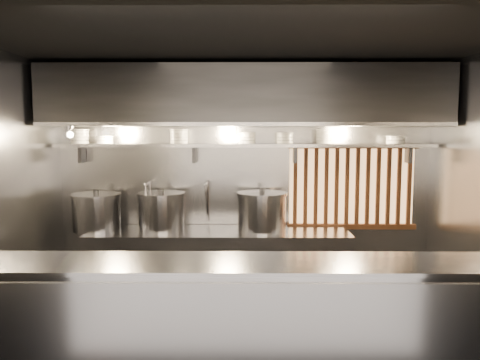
{
  "coord_description": "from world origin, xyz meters",
  "views": [
    {
      "loc": [
        -0.01,
        -4.18,
        2.05
      ],
      "look_at": [
        -0.05,
        0.55,
        1.55
      ],
      "focal_mm": 35.0,
      "sensor_mm": 36.0,
      "label": 1
    }
  ],
  "objects_px": {
    "stock_pot_right": "(262,211)",
    "stock_pot_left": "(97,212)",
    "pendant_bulb": "(236,139)",
    "stock_pot_mid": "(162,211)",
    "heat_lamp": "(68,129)"
  },
  "relations": [
    {
      "from": "heat_lamp",
      "to": "stock_pot_left",
      "type": "height_order",
      "value": "heat_lamp"
    },
    {
      "from": "heat_lamp",
      "to": "stock_pot_right",
      "type": "bearing_deg",
      "value": 7.91
    },
    {
      "from": "heat_lamp",
      "to": "stock_pot_right",
      "type": "distance_m",
      "value": 2.32
    },
    {
      "from": "heat_lamp",
      "to": "stock_pot_mid",
      "type": "bearing_deg",
      "value": 19.11
    },
    {
      "from": "stock_pot_left",
      "to": "stock_pot_right",
      "type": "height_order",
      "value": "stock_pot_right"
    },
    {
      "from": "pendant_bulb",
      "to": "stock_pot_left",
      "type": "height_order",
      "value": "pendant_bulb"
    },
    {
      "from": "heat_lamp",
      "to": "stock_pot_left",
      "type": "bearing_deg",
      "value": 62.23
    },
    {
      "from": "pendant_bulb",
      "to": "stock_pot_right",
      "type": "xyz_separation_m",
      "value": [
        0.3,
        -0.06,
        -0.84
      ]
    },
    {
      "from": "stock_pot_left",
      "to": "pendant_bulb",
      "type": "bearing_deg",
      "value": 0.79
    },
    {
      "from": "heat_lamp",
      "to": "stock_pot_right",
      "type": "xyz_separation_m",
      "value": [
        2.1,
        0.29,
        -0.94
      ]
    },
    {
      "from": "stock_pot_right",
      "to": "stock_pot_left",
      "type": "bearing_deg",
      "value": 178.93
    },
    {
      "from": "pendant_bulb",
      "to": "stock_pot_mid",
      "type": "height_order",
      "value": "pendant_bulb"
    },
    {
      "from": "pendant_bulb",
      "to": "stock_pot_left",
      "type": "bearing_deg",
      "value": -179.21
    },
    {
      "from": "stock_pot_left",
      "to": "stock_pot_right",
      "type": "xyz_separation_m",
      "value": [
        1.93,
        -0.04,
        0.01
      ]
    },
    {
      "from": "stock_pot_right",
      "to": "heat_lamp",
      "type": "bearing_deg",
      "value": -172.09
    }
  ]
}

